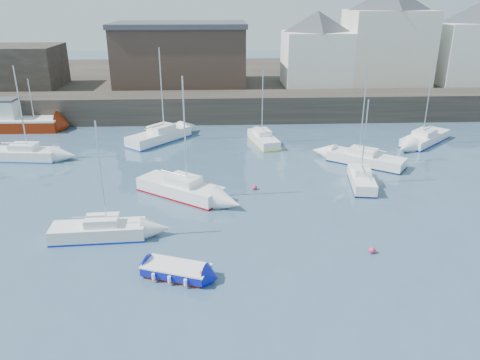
{
  "coord_description": "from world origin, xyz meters",
  "views": [
    {
      "loc": [
        -1.49,
        -18.18,
        13.43
      ],
      "look_at": [
        0.0,
        12.0,
        1.5
      ],
      "focal_mm": 35.0,
      "sensor_mm": 36.0,
      "label": 1
    }
  ],
  "objects_px": {
    "sailboat_b": "(181,188)",
    "sailboat_h": "(159,136)",
    "sailboat_e": "(22,154)",
    "sailboat_f": "(263,139)",
    "fishing_boat": "(17,121)",
    "sailboat_a": "(99,231)",
    "blue_dinghy": "(176,270)",
    "buoy_far": "(255,189)",
    "buoy_near": "(172,270)",
    "sailboat_d": "(366,159)",
    "buoy_mid": "(372,253)",
    "sailboat_c": "(362,179)",
    "sailboat_g": "(425,138)"
  },
  "relations": [
    {
      "from": "sailboat_c",
      "to": "sailboat_d",
      "type": "bearing_deg",
      "value": 69.74
    },
    {
      "from": "sailboat_a",
      "to": "sailboat_f",
      "type": "bearing_deg",
      "value": 58.05
    },
    {
      "from": "buoy_mid",
      "to": "sailboat_c",
      "type": "bearing_deg",
      "value": 76.98
    },
    {
      "from": "sailboat_f",
      "to": "sailboat_g",
      "type": "xyz_separation_m",
      "value": [
        15.85,
        -0.44,
        -0.01
      ]
    },
    {
      "from": "sailboat_d",
      "to": "sailboat_f",
      "type": "relative_size",
      "value": 1.17
    },
    {
      "from": "sailboat_e",
      "to": "sailboat_g",
      "type": "height_order",
      "value": "sailboat_g"
    },
    {
      "from": "fishing_boat",
      "to": "sailboat_a",
      "type": "xyz_separation_m",
      "value": [
        14.2,
        -24.7,
        -0.56
      ]
    },
    {
      "from": "sailboat_d",
      "to": "buoy_near",
      "type": "bearing_deg",
      "value": -133.61
    },
    {
      "from": "fishing_boat",
      "to": "sailboat_c",
      "type": "distance_m",
      "value": 36.51
    },
    {
      "from": "sailboat_f",
      "to": "buoy_far",
      "type": "bearing_deg",
      "value": -98.64
    },
    {
      "from": "fishing_boat",
      "to": "buoy_near",
      "type": "height_order",
      "value": "fishing_boat"
    },
    {
      "from": "fishing_boat",
      "to": "buoy_far",
      "type": "height_order",
      "value": "fishing_boat"
    },
    {
      "from": "sailboat_b",
      "to": "sailboat_a",
      "type": "bearing_deg",
      "value": -125.49
    },
    {
      "from": "blue_dinghy",
      "to": "sailboat_e",
      "type": "bearing_deg",
      "value": 127.91
    },
    {
      "from": "sailboat_c",
      "to": "buoy_near",
      "type": "xyz_separation_m",
      "value": [
        -13.37,
        -11.18,
        -0.5
      ]
    },
    {
      "from": "sailboat_h",
      "to": "buoy_mid",
      "type": "xyz_separation_m",
      "value": [
        14.27,
        -22.25,
        -0.58
      ]
    },
    {
      "from": "blue_dinghy",
      "to": "buoy_mid",
      "type": "distance_m",
      "value": 10.94
    },
    {
      "from": "sailboat_a",
      "to": "buoy_mid",
      "type": "distance_m",
      "value": 15.86
    },
    {
      "from": "sailboat_h",
      "to": "buoy_near",
      "type": "relative_size",
      "value": 21.27
    },
    {
      "from": "sailboat_c",
      "to": "sailboat_h",
      "type": "height_order",
      "value": "sailboat_h"
    },
    {
      "from": "sailboat_c",
      "to": "buoy_far",
      "type": "height_order",
      "value": "sailboat_c"
    },
    {
      "from": "sailboat_h",
      "to": "blue_dinghy",
      "type": "bearing_deg",
      "value": -81.75
    },
    {
      "from": "sailboat_a",
      "to": "blue_dinghy",
      "type": "bearing_deg",
      "value": -41.64
    },
    {
      "from": "fishing_boat",
      "to": "sailboat_g",
      "type": "height_order",
      "value": "sailboat_g"
    },
    {
      "from": "blue_dinghy",
      "to": "sailboat_d",
      "type": "xyz_separation_m",
      "value": [
        14.8,
        16.45,
        0.13
      ]
    },
    {
      "from": "blue_dinghy",
      "to": "sailboat_a",
      "type": "relative_size",
      "value": 0.53
    },
    {
      "from": "fishing_boat",
      "to": "sailboat_a",
      "type": "bearing_deg",
      "value": -60.1
    },
    {
      "from": "sailboat_f",
      "to": "buoy_near",
      "type": "relative_size",
      "value": 16.63
    },
    {
      "from": "sailboat_c",
      "to": "buoy_mid",
      "type": "distance_m",
      "value": 10.21
    },
    {
      "from": "sailboat_d",
      "to": "buoy_near",
      "type": "relative_size",
      "value": 19.49
    },
    {
      "from": "sailboat_d",
      "to": "blue_dinghy",
      "type": "bearing_deg",
      "value": -131.98
    },
    {
      "from": "fishing_boat",
      "to": "sailboat_f",
      "type": "height_order",
      "value": "sailboat_f"
    },
    {
      "from": "blue_dinghy",
      "to": "buoy_far",
      "type": "xyz_separation_m",
      "value": [
        4.92,
        11.36,
        -0.37
      ]
    },
    {
      "from": "blue_dinghy",
      "to": "fishing_boat",
      "type": "xyz_separation_m",
      "value": [
        -19.08,
        29.04,
        0.7
      ]
    },
    {
      "from": "blue_dinghy",
      "to": "sailboat_b",
      "type": "distance_m",
      "value": 10.52
    },
    {
      "from": "sailboat_f",
      "to": "buoy_far",
      "type": "relative_size",
      "value": 18.72
    },
    {
      "from": "sailboat_e",
      "to": "buoy_mid",
      "type": "distance_m",
      "value": 31.02
    },
    {
      "from": "sailboat_b",
      "to": "sailboat_h",
      "type": "xyz_separation_m",
      "value": [
        -3.01,
        13.58,
        0.02
      ]
    },
    {
      "from": "blue_dinghy",
      "to": "sailboat_f",
      "type": "bearing_deg",
      "value": 73.73
    },
    {
      "from": "sailboat_c",
      "to": "sailboat_h",
      "type": "distance_m",
      "value": 20.64
    },
    {
      "from": "sailboat_e",
      "to": "sailboat_f",
      "type": "xyz_separation_m",
      "value": [
        21.61,
        3.68,
        -0.04
      ]
    },
    {
      "from": "sailboat_c",
      "to": "sailboat_f",
      "type": "height_order",
      "value": "sailboat_f"
    },
    {
      "from": "sailboat_e",
      "to": "sailboat_b",
      "type": "bearing_deg",
      "value": -30.98
    },
    {
      "from": "fishing_boat",
      "to": "buoy_far",
      "type": "distance_m",
      "value": 29.83
    },
    {
      "from": "sailboat_d",
      "to": "buoy_mid",
      "type": "xyz_separation_m",
      "value": [
        -4.02,
        -14.61,
        -0.5
      ]
    },
    {
      "from": "blue_dinghy",
      "to": "sailboat_g",
      "type": "relative_size",
      "value": 0.44
    },
    {
      "from": "sailboat_b",
      "to": "blue_dinghy",
      "type": "bearing_deg",
      "value": -87.35
    },
    {
      "from": "blue_dinghy",
      "to": "buoy_near",
      "type": "distance_m",
      "value": 0.76
    },
    {
      "from": "sailboat_b",
      "to": "sailboat_e",
      "type": "bearing_deg",
      "value": 149.02
    },
    {
      "from": "sailboat_g",
      "to": "sailboat_h",
      "type": "relative_size",
      "value": 0.95
    }
  ]
}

